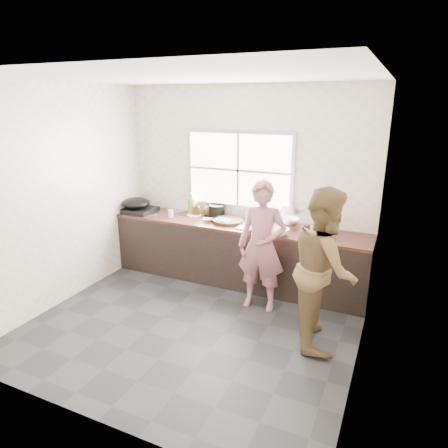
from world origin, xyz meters
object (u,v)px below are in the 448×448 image
at_px(woman, 262,250).
at_px(black_pot, 217,211).
at_px(cutting_board, 228,221).
at_px(bottle_brown_short, 208,209).
at_px(bowl_crabs, 279,232).
at_px(glass_jar, 171,214).
at_px(bottle_brown_tall, 197,210).
at_px(wok, 136,203).
at_px(pot_lid_right, 177,211).
at_px(bowl_mince, 222,222).
at_px(pot_lid_left, 150,213).
at_px(person_side, 324,268).
at_px(bowl_held, 249,228).
at_px(dish_rack, 299,216).
at_px(bottle_green, 192,203).
at_px(plate_food, 194,215).
at_px(burner, 140,210).

bearing_deg(woman, black_pot, 137.94).
height_order(cutting_board, bottle_brown_short, bottle_brown_short).
distance_m(bowl_crabs, glass_jar, 1.68).
bearing_deg(black_pot, bottle_brown_tall, -159.83).
bearing_deg(wok, pot_lid_right, 28.83).
relative_size(glass_jar, wok, 0.25).
relative_size(cutting_board, wok, 1.02).
xyz_separation_m(bowl_mince, bowl_crabs, (0.86, -0.14, 0.01)).
relative_size(cutting_board, pot_lid_left, 1.75).
xyz_separation_m(person_side, bowl_crabs, (-0.71, 0.78, 0.05)).
xyz_separation_m(bowl_held, bottle_brown_tall, (-0.95, 0.34, 0.06)).
height_order(bowl_mince, glass_jar, glass_jar).
distance_m(person_side, bottle_brown_tall, 2.36).
height_order(bottle_brown_short, dish_rack, dish_rack).
bearing_deg(black_pot, person_side, -34.08).
bearing_deg(black_pot, bowl_held, -33.19).
height_order(person_side, black_pot, person_side).
distance_m(cutting_board, wok, 1.49).
bearing_deg(bottle_green, wok, -163.68).
relative_size(cutting_board, plate_food, 2.01).
bearing_deg(woman, plate_food, 149.23).
bearing_deg(bottle_brown_tall, dish_rack, 2.43).
bearing_deg(burner, pot_lid_right, 29.31).
bearing_deg(cutting_board, woman, -39.23).
bearing_deg(plate_food, black_pot, 19.67).
bearing_deg(dish_rack, pot_lid_left, -174.36).
relative_size(black_pot, pot_lid_right, 1.03).
relative_size(black_pot, glass_jar, 2.19).
bearing_deg(bowl_held, bottle_green, 160.00).
bearing_deg(cutting_board, bowl_mince, -119.79).
relative_size(woman, cutting_board, 3.49).
bearing_deg(bottle_green, pot_lid_right, 168.89).
relative_size(woman, dish_rack, 3.54).
relative_size(bottle_green, dish_rack, 0.79).
height_order(woman, bottle_brown_tall, woman).
bearing_deg(bottle_brown_short, burner, -164.92).
bearing_deg(person_side, dish_rack, 8.13).
distance_m(burner, wok, 0.12).
height_order(woman, bottle_green, woman).
bearing_deg(glass_jar, plate_food, 37.57).
height_order(person_side, burner, person_side).
height_order(woman, pot_lid_right, woman).
bearing_deg(bowl_crabs, cutting_board, 164.39).
height_order(bowl_mince, bottle_brown_short, bottle_brown_short).
bearing_deg(pot_lid_left, pot_lid_right, 43.49).
height_order(wok, dish_rack, dish_rack).
height_order(burner, wok, wok).
distance_m(burner, dish_rack, 2.41).
height_order(cutting_board, pot_lid_left, cutting_board).
relative_size(bowl_mince, wok, 0.51).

